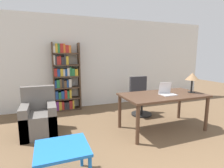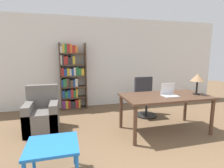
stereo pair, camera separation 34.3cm
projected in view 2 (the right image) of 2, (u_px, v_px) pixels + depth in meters
wall_back at (104, 63)px, 5.46m from camera, size 8.00×0.06×2.70m
desk at (165, 100)px, 3.57m from camera, size 1.75×0.92×0.77m
laptop at (169, 93)px, 3.51m from camera, size 0.30×0.25×0.26m
table_lamp at (198, 78)px, 3.61m from camera, size 0.29×0.29×0.43m
office_chair at (145, 98)px, 4.60m from camera, size 0.54×0.54×1.01m
side_table_blue at (53, 149)px, 2.19m from camera, size 0.63×0.59×0.49m
armchair at (42, 116)px, 3.68m from camera, size 0.66×0.74×0.94m
bookshelf at (71, 78)px, 5.09m from camera, size 0.75×0.28×1.93m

